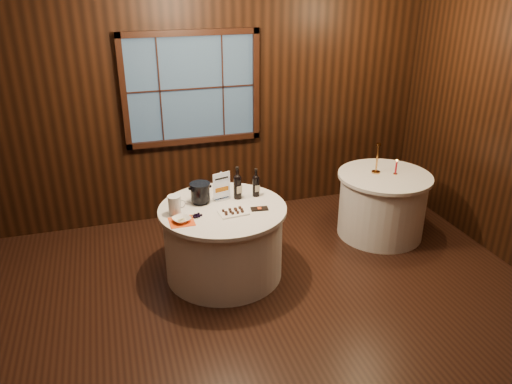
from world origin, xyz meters
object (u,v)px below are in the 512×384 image
object	(u,v)px
port_bottle_right	(256,184)
ice_bucket	(200,193)
cracker_bowl	(182,219)
red_candle	(396,168)
sign_stand	(221,190)
glass_pitcher	(175,205)
chocolate_box	(259,209)
chocolate_plate	(233,212)
grape_bunch	(197,216)
side_table	(382,204)
port_bottle_left	(238,185)
main_table	(224,241)
brass_candlestick	(377,162)

from	to	relation	value
port_bottle_right	ice_bucket	size ratio (longest dim) A/B	1.43
port_bottle_right	cracker_bowl	xyz separation A→B (m)	(-0.84, -0.36, -0.11)
red_candle	sign_stand	bearing A→B (deg)	-177.54
glass_pitcher	red_candle	size ratio (longest dim) A/B	1.02
chocolate_box	cracker_bowl	bearing A→B (deg)	-169.72
sign_stand	chocolate_plate	world-z (taller)	sign_stand
grape_bunch	side_table	bearing A→B (deg)	11.07
chocolate_box	cracker_bowl	size ratio (longest dim) A/B	1.02
grape_bunch	sign_stand	bearing A→B (deg)	46.51
port_bottle_left	glass_pitcher	xyz separation A→B (m)	(-0.67, -0.17, -0.06)
chocolate_plate	red_candle	xyz separation A→B (m)	(2.05, 0.44, 0.06)
side_table	chocolate_plate	xyz separation A→B (m)	(-1.93, -0.46, 0.40)
grape_bunch	red_candle	world-z (taller)	red_candle
port_bottle_left	cracker_bowl	world-z (taller)	port_bottle_left
port_bottle_left	ice_bucket	xyz separation A→B (m)	(-0.39, 0.01, -0.04)
sign_stand	chocolate_plate	distance (m)	0.36
main_table	chocolate_box	size ratio (longest dim) A/B	7.60
main_table	cracker_bowl	bearing A→B (deg)	-156.52
port_bottle_right	chocolate_plate	distance (m)	0.48
sign_stand	red_candle	bearing A→B (deg)	-11.99
port_bottle_right	glass_pitcher	world-z (taller)	port_bottle_right
ice_bucket	port_bottle_left	bearing A→B (deg)	-0.83
cracker_bowl	grape_bunch	bearing A→B (deg)	15.71
port_bottle_left	chocolate_plate	distance (m)	0.38
grape_bunch	chocolate_plate	bearing A→B (deg)	-2.75
chocolate_box	cracker_bowl	xyz separation A→B (m)	(-0.78, -0.04, 0.02)
cracker_bowl	red_candle	world-z (taller)	red_candle
port_bottle_left	chocolate_plate	xyz separation A→B (m)	(-0.13, -0.33, -0.13)
main_table	glass_pitcher	size ratio (longest dim) A/B	6.84
grape_bunch	cracker_bowl	size ratio (longest dim) A/B	0.96
sign_stand	ice_bucket	xyz separation A→B (m)	(-0.22, -0.01, 0.01)
side_table	port_bottle_left	bearing A→B (deg)	-175.79
port_bottle_right	cracker_bowl	bearing A→B (deg)	-164.67
port_bottle_right	chocolate_plate	xyz separation A→B (m)	(-0.33, -0.33, -0.12)
cracker_bowl	red_candle	xyz separation A→B (m)	(2.55, 0.47, 0.05)
grape_bunch	brass_candlestick	world-z (taller)	brass_candlestick
port_bottle_right	ice_bucket	distance (m)	0.59
red_candle	brass_candlestick	bearing A→B (deg)	150.65
main_table	port_bottle_left	size ratio (longest dim) A/B	3.70
cracker_bowl	main_table	bearing A→B (deg)	23.48
main_table	grape_bunch	world-z (taller)	grape_bunch
chocolate_plate	chocolate_box	xyz separation A→B (m)	(0.27, 0.01, -0.01)
port_bottle_left	glass_pitcher	size ratio (longest dim) A/B	1.85
side_table	red_candle	bearing A→B (deg)	-12.34
port_bottle_right	red_candle	distance (m)	1.72
main_table	brass_candlestick	size ratio (longest dim) A/B	3.57
port_bottle_left	chocolate_box	distance (m)	0.37
chocolate_plate	brass_candlestick	world-z (taller)	brass_candlestick
sign_stand	glass_pitcher	distance (m)	0.54
grape_bunch	glass_pitcher	bearing A→B (deg)	142.64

